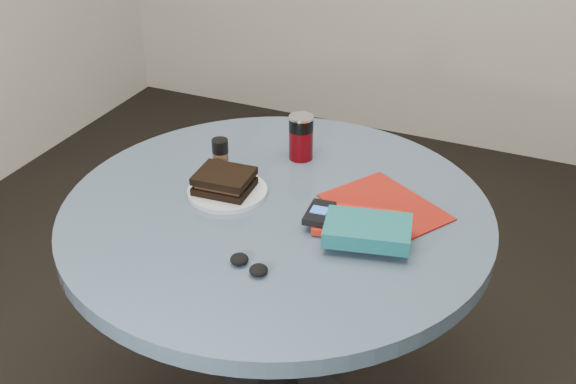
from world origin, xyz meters
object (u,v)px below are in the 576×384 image
at_px(sandwich, 224,181).
at_px(table, 277,265).
at_px(pepper_grinder, 221,156).
at_px(magazine, 385,207).
at_px(red_book, 357,223).
at_px(headphones, 249,265).
at_px(soda_can, 301,137).
at_px(mp3_player, 319,213).
at_px(novel, 368,230).
at_px(plate, 227,191).

bearing_deg(sandwich, table, -3.46).
bearing_deg(pepper_grinder, table, -25.78).
distance_m(magazine, red_book, 0.11).
bearing_deg(magazine, table, -124.95).
relative_size(red_book, headphones, 1.79).
bearing_deg(soda_can, headphones, -79.43).
height_order(pepper_grinder, headphones, pepper_grinder).
xyz_separation_m(pepper_grinder, red_book, (0.39, -0.10, -0.04)).
bearing_deg(mp3_player, novel, -16.23).
bearing_deg(sandwich, mp3_player, -6.66).
height_order(soda_can, mp3_player, soda_can).
distance_m(soda_can, red_book, 0.35).
bearing_deg(headphones, table, 101.29).
relative_size(plate, pepper_grinder, 2.05).
height_order(table, novel, novel).
distance_m(pepper_grinder, headphones, 0.41).
xyz_separation_m(table, soda_can, (-0.04, 0.25, 0.22)).
bearing_deg(table, red_book, -0.55).
bearing_deg(red_book, novel, -63.24).
distance_m(magazine, mp3_player, 0.17).
height_order(red_book, mp3_player, mp3_player).
distance_m(soda_can, headphones, 0.49).
bearing_deg(mp3_player, pepper_grinder, 159.62).
relative_size(pepper_grinder, magazine, 0.35).
height_order(table, pepper_grinder, pepper_grinder).
bearing_deg(mp3_player, red_book, 13.42).
bearing_deg(red_book, sandwich, 167.43).
distance_m(sandwich, mp3_player, 0.26).
xyz_separation_m(soda_can, pepper_grinder, (-0.15, -0.16, -0.01)).
xyz_separation_m(soda_can, red_book, (0.24, -0.25, -0.05)).
distance_m(table, plate, 0.22).
relative_size(magazine, headphones, 2.61).
bearing_deg(red_book, pepper_grinder, 155.43).
bearing_deg(magazine, red_book, -76.95).
relative_size(novel, mp3_player, 1.84).
distance_m(table, magazine, 0.30).
bearing_deg(pepper_grinder, plate, -53.67).
bearing_deg(pepper_grinder, mp3_player, -20.38).
distance_m(table, mp3_player, 0.22).
xyz_separation_m(sandwich, pepper_grinder, (-0.06, 0.09, 0.01)).
bearing_deg(red_book, soda_can, 122.87).
distance_m(plate, soda_can, 0.26).
bearing_deg(soda_can, plate, -110.65).
height_order(sandwich, soda_can, soda_can).
bearing_deg(plate, pepper_grinder, 126.33).
bearing_deg(table, novel, -13.47).
xyz_separation_m(novel, mp3_player, (-0.12, 0.04, -0.01)).
bearing_deg(soda_can, magazine, -28.50).
height_order(table, magazine, magazine).
bearing_deg(mp3_player, table, 169.56).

